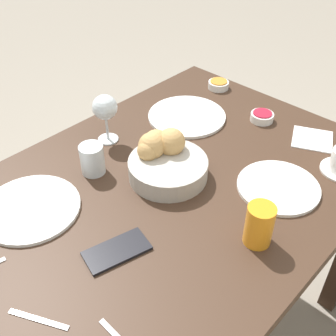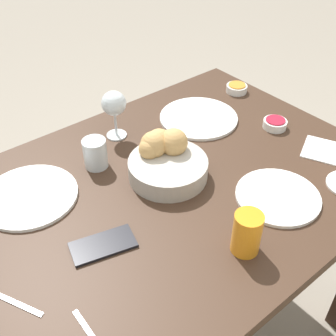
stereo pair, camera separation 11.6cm
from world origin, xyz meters
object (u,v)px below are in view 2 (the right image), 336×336
at_px(plate_near_right, 30,196).
at_px(jam_bowl_berry, 275,124).
at_px(napkin, 324,151).
at_px(cell_phone, 103,245).
at_px(plate_far_center, 278,197).
at_px(jam_bowl_honey, 237,88).
at_px(wine_glass, 114,105).
at_px(water_tumbler, 95,153).
at_px(spoon_coffee, 16,303).
at_px(plate_near_left, 199,118).
at_px(juice_glass, 247,233).
at_px(bread_basket, 165,159).

xyz_separation_m(plate_near_right, jam_bowl_berry, (-0.76, 0.20, 0.01)).
height_order(napkin, cell_phone, cell_phone).
bearing_deg(plate_far_center, jam_bowl_honey, -125.67).
height_order(wine_glass, napkin, wine_glass).
height_order(water_tumbler, napkin, water_tumbler).
xyz_separation_m(plate_near_right, spoon_coffee, (0.16, 0.28, -0.00)).
bearing_deg(plate_near_left, napkin, 114.71).
bearing_deg(napkin, cell_phone, -8.52).
relative_size(juice_glass, jam_bowl_honey, 1.40).
xyz_separation_m(plate_near_right, napkin, (-0.78, 0.37, -0.00)).
relative_size(bread_basket, plate_near_left, 0.85).
height_order(plate_near_left, juice_glass, juice_glass).
relative_size(plate_far_center, juice_glass, 2.08).
height_order(jam_bowl_berry, spoon_coffee, jam_bowl_berry).
bearing_deg(plate_far_center, plate_near_left, -103.51).
distance_m(jam_bowl_berry, napkin, 0.18).
bearing_deg(juice_glass, plate_near_left, -121.74).
height_order(wine_glass, jam_bowl_honey, wine_glass).
bearing_deg(jam_bowl_honey, plate_near_right, 3.44).
xyz_separation_m(plate_near_left, spoon_coffee, (0.77, 0.28, -0.00)).
bearing_deg(jam_bowl_honey, water_tumbler, 4.25).
relative_size(wine_glass, spoon_coffee, 1.27).
bearing_deg(jam_bowl_honey, wine_glass, -4.85).
height_order(plate_near_left, wine_glass, wine_glass).
bearing_deg(water_tumbler, plate_near_right, 0.98).
relative_size(plate_far_center, water_tumbler, 2.55).
bearing_deg(cell_phone, jam_bowl_berry, -174.37).
relative_size(water_tumbler, cell_phone, 0.53).
bearing_deg(plate_near_right, bread_basket, 156.96).
xyz_separation_m(plate_near_right, cell_phone, (-0.06, 0.26, -0.00)).
height_order(plate_far_center, juice_glass, juice_glass).
relative_size(bread_basket, spoon_coffee, 1.79).
xyz_separation_m(wine_glass, napkin, (-0.44, 0.47, -0.11)).
distance_m(plate_near_right, jam_bowl_honey, 0.84).
distance_m(plate_near_right, napkin, 0.86).
height_order(plate_near_left, plate_far_center, same).
relative_size(juice_glass, water_tumbler, 1.22).
xyz_separation_m(plate_far_center, cell_phone, (0.45, -0.15, -0.00)).
bearing_deg(wine_glass, jam_bowl_berry, 145.79).
relative_size(bread_basket, juice_glass, 2.05).
bearing_deg(juice_glass, plate_near_right, -57.17).
relative_size(plate_far_center, wine_glass, 1.43).
height_order(plate_near_right, jam_bowl_berry, jam_bowl_berry).
height_order(plate_far_center, water_tumbler, water_tumbler).
height_order(juice_glass, napkin, juice_glass).
distance_m(plate_far_center, juice_glass, 0.21).
height_order(spoon_coffee, cell_phone, cell_phone).
bearing_deg(water_tumbler, napkin, 146.54).
bearing_deg(water_tumbler, plate_far_center, 125.19).
bearing_deg(wine_glass, plate_near_left, 160.95).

